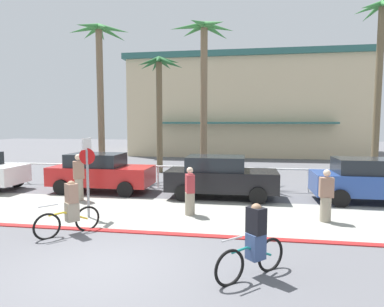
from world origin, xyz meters
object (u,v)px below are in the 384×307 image
(palm_tree_1, at_px, (100,66))
(car_blue_3, at_px, (372,180))
(cyclist_yellow_1, at_px, (70,209))
(pedestrian_1, at_px, (79,179))
(palm_tree_4, at_px, (380,51))
(pedestrian_0, at_px, (326,198))
(cyclist_teal_0, at_px, (254,242))
(palm_tree_2, at_px, (160,84))
(car_red_1, at_px, (101,172))
(stop_sign_bike_lane, at_px, (87,166))
(car_black_2, at_px, (220,177))
(palm_tree_3, at_px, (204,64))
(pedestrian_2, at_px, (190,193))

(palm_tree_1, xyz_separation_m, car_blue_3, (12.69, -4.23, -5.28))
(cyclist_yellow_1, xyz_separation_m, pedestrian_1, (-1.65, 3.60, 0.16))
(palm_tree_1, relative_size, cyclist_yellow_1, 5.60)
(palm_tree_4, height_order, pedestrian_0, palm_tree_4)
(cyclist_teal_0, bearing_deg, car_blue_3, 56.40)
(pedestrian_0, bearing_deg, car_blue_3, 51.06)
(car_blue_3, bearing_deg, palm_tree_2, 147.51)
(car_red_1, distance_m, pedestrian_0, 9.26)
(stop_sign_bike_lane, xyz_separation_m, pedestrian_1, (-1.43, 2.10, -0.82))
(stop_sign_bike_lane, relative_size, palm_tree_1, 0.30)
(stop_sign_bike_lane, bearing_deg, car_black_2, 41.72)
(car_red_1, distance_m, cyclist_yellow_1, 5.59)
(stop_sign_bike_lane, xyz_separation_m, car_red_1, (-1.34, 3.86, -0.81))
(palm_tree_2, distance_m, palm_tree_3, 3.96)
(palm_tree_2, bearing_deg, pedestrian_1, -99.01)
(palm_tree_2, relative_size, car_red_1, 1.58)
(palm_tree_2, distance_m, car_red_1, 7.56)
(pedestrian_0, bearing_deg, cyclist_teal_0, -119.38)
(palm_tree_4, xyz_separation_m, pedestrian_1, (-13.47, -7.89, -6.01))
(car_red_1, relative_size, cyclist_yellow_1, 2.93)
(palm_tree_1, height_order, car_black_2, palm_tree_1)
(palm_tree_1, relative_size, palm_tree_2, 1.21)
(stop_sign_bike_lane, bearing_deg, car_blue_3, 20.26)
(car_black_2, xyz_separation_m, cyclist_teal_0, (1.17, -6.79, -0.18))
(palm_tree_3, distance_m, car_red_1, 7.44)
(cyclist_teal_0, distance_m, pedestrian_0, 4.60)
(stop_sign_bike_lane, relative_size, car_red_1, 0.58)
(cyclist_teal_0, xyz_separation_m, pedestrian_1, (-6.54, 5.37, 0.16))
(car_black_2, relative_size, pedestrian_2, 2.75)
(pedestrian_0, distance_m, pedestrian_2, 4.22)
(car_red_1, xyz_separation_m, car_black_2, (5.29, -0.35, 0.00))
(cyclist_yellow_1, bearing_deg, palm_tree_3, 73.76)
(cyclist_teal_0, distance_m, cyclist_yellow_1, 5.20)
(car_red_1, xyz_separation_m, pedestrian_2, (4.49, -3.06, -0.14))
(car_black_2, height_order, pedestrian_2, car_black_2)
(stop_sign_bike_lane, distance_m, cyclist_teal_0, 6.15)
(palm_tree_1, xyz_separation_m, car_black_2, (6.97, -4.28, -5.28))
(palm_tree_4, bearing_deg, palm_tree_2, -179.35)
(stop_sign_bike_lane, bearing_deg, car_red_1, 109.16)
(palm_tree_2, distance_m, cyclist_teal_0, 14.90)
(palm_tree_4, distance_m, car_black_2, 11.98)
(car_blue_3, distance_m, pedestrian_2, 7.07)
(car_red_1, relative_size, pedestrian_2, 2.75)
(pedestrian_1, bearing_deg, car_black_2, 14.81)
(car_red_1, xyz_separation_m, pedestrian_0, (8.71, -3.13, -0.12))
(palm_tree_1, distance_m, cyclist_yellow_1, 11.26)
(pedestrian_1, bearing_deg, cyclist_teal_0, -39.38)
(cyclist_yellow_1, distance_m, pedestrian_2, 3.73)
(palm_tree_1, height_order, pedestrian_2, palm_tree_1)
(palm_tree_4, bearing_deg, car_blue_3, -110.39)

